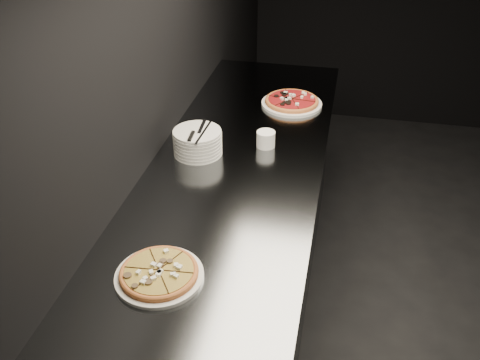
% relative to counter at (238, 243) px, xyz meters
% --- Properties ---
extents(wall_left, '(0.02, 5.00, 2.80)m').
position_rel_counter_xyz_m(wall_left, '(-0.37, 0.00, 0.94)').
color(wall_left, black).
rests_on(wall_left, floor).
extents(counter, '(0.74, 2.44, 0.92)m').
position_rel_counter_xyz_m(counter, '(0.00, 0.00, 0.00)').
color(counter, '#5B5E62').
rests_on(counter, floor).
extents(pizza_mushroom, '(0.29, 0.29, 0.03)m').
position_rel_counter_xyz_m(pizza_mushroom, '(-0.09, -0.76, 0.48)').
color(pizza_mushroom, white).
rests_on(pizza_mushroom, counter).
extents(pizza_tomato, '(0.32, 0.32, 0.04)m').
position_rel_counter_xyz_m(pizza_tomato, '(0.16, 0.63, 0.48)').
color(pizza_tomato, white).
rests_on(pizza_tomato, counter).
extents(plate_stack, '(0.21, 0.21, 0.11)m').
position_rel_counter_xyz_m(plate_stack, '(-0.19, 0.04, 0.52)').
color(plate_stack, white).
rests_on(plate_stack, counter).
extents(cutlery, '(0.08, 0.23, 0.01)m').
position_rel_counter_xyz_m(cutlery, '(-0.18, 0.02, 0.57)').
color(cutlery, silver).
rests_on(cutlery, plate_stack).
extents(ramekin, '(0.08, 0.08, 0.07)m').
position_rel_counter_xyz_m(ramekin, '(0.10, 0.16, 0.50)').
color(ramekin, white).
rests_on(ramekin, counter).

